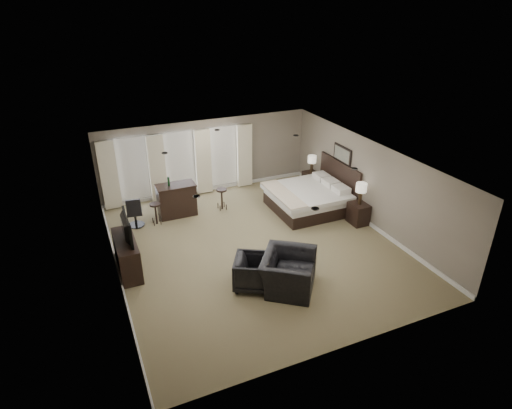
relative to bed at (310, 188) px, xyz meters
name	(u,v)px	position (x,y,z in m)	size (l,w,h in m)	color
room	(255,205)	(-2.58, -1.44, 0.55)	(7.60, 8.60, 2.64)	#736849
window_bay	(180,164)	(-3.58, 2.67, 0.45)	(5.25, 0.20, 2.30)	silver
bed	(310,188)	(0.00, 0.00, 0.00)	(2.36, 2.25, 1.50)	silver
nightstand_near	(358,214)	(0.89, -1.45, -0.42)	(0.49, 0.60, 0.66)	black
nightstand_far	(311,180)	(0.89, 1.45, -0.44)	(0.47, 0.57, 0.62)	black
lamp_near	(361,194)	(0.89, -1.45, 0.25)	(0.33, 0.33, 0.68)	beige
lamp_far	(312,164)	(0.89, 1.45, 0.19)	(0.31, 0.31, 0.64)	beige
wall_art	(342,154)	(1.12, 0.00, 1.00)	(0.04, 0.96, 0.56)	slate
dresser	(127,255)	(-6.03, -1.20, -0.30)	(0.50, 1.56, 0.91)	black
tv	(124,237)	(-6.03, -1.20, 0.23)	(1.16, 0.67, 0.15)	black
armchair_near	(288,266)	(-2.60, -3.48, -0.15)	(1.38, 0.90, 1.20)	black
armchair_far	(253,271)	(-3.35, -3.11, -0.30)	(0.87, 0.82, 0.90)	black
bar_counter	(177,200)	(-4.10, 1.33, -0.22)	(1.22, 0.64, 1.07)	black
bar_stool_left	(156,214)	(-4.85, 1.00, -0.40)	(0.33, 0.33, 0.70)	black
bar_stool_right	(222,199)	(-2.65, 1.16, -0.39)	(0.34, 0.34, 0.73)	black
desk_chair	(135,211)	(-5.46, 1.13, -0.26)	(0.50, 0.50, 0.98)	black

